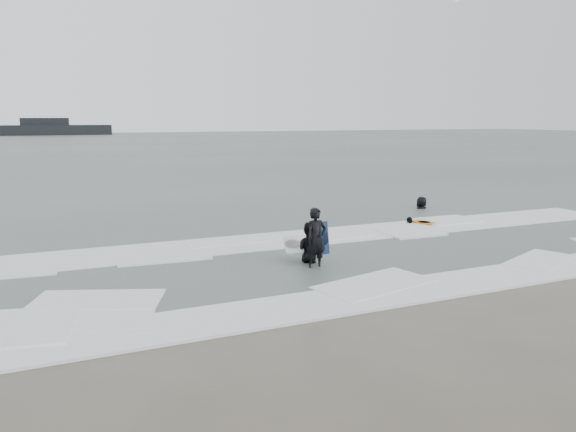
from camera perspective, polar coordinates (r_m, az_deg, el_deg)
name	(u,v)px	position (r m, az deg, el deg)	size (l,w,h in m)	color
ground	(366,290)	(14.54, 7.96, -7.41)	(320.00, 320.00, 0.00)	brown
sea	(94,146)	(92.19, -19.08, 6.75)	(320.00, 320.00, 0.00)	#47544C
surfer_centre	(316,269)	(16.30, 2.86, -5.41)	(0.66, 0.43, 1.81)	black
surfer_wading	(308,263)	(16.95, 2.06, -4.81)	(0.88, 0.68, 1.80)	black
surfer_right_near	(410,225)	(23.44, 12.25, -0.89)	(0.87, 0.36, 1.49)	black
surfer_right_far	(422,210)	(27.49, 13.41, 0.64)	(0.87, 0.56, 1.77)	black
surf_foam	(304,256)	(17.67, 1.69, -4.06)	(30.03, 9.06, 0.09)	white
bodyboards	(355,234)	(18.84, 6.85, -1.81)	(8.10, 4.77, 1.25)	#0D1F3E
vessel_horizon	(45,129)	(154.45, -23.44, 8.12)	(31.45, 5.62, 4.27)	black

